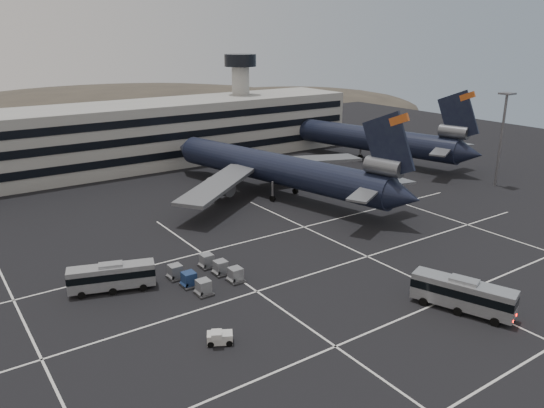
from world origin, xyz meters
The scene contains 11 objects.
ground centered at (0.00, 0.00, 0.00)m, with size 260.00×260.00×0.00m, color black.
lane_markings centered at (0.95, 0.72, 0.01)m, with size 90.00×55.62×0.01m.
terminal centered at (-2.95, 71.14, 6.93)m, with size 125.00×26.00×24.00m.
hills centered at (17.99, 170.00, -12.07)m, with size 352.00×180.00×44.00m.
lightpole_right centered at (58.00, 15.00, 11.82)m, with size 2.40×2.40×18.28m.
trijet_main centered at (18.29, 33.90, 5.25)m, with size 46.29×57.21×18.08m.
trijet_far centered at (52.46, 46.55, 5.43)m, with size 22.55×57.08×18.08m.
bus_near centered at (9.93, -12.55, 2.11)m, with size 6.15×11.12×3.86m.
bus_far centered at (-19.85, 13.88, 1.92)m, with size 10.15×5.32×3.50m.
tug_b centered at (-14.87, -3.14, 0.70)m, with size 2.86×2.49×1.58m.
uld_cluster centered at (-9.51, 10.21, 0.87)m, with size 7.84×8.88×1.79m.
Camera 1 is at (-36.53, -43.22, 29.06)m, focal length 35.00 mm.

